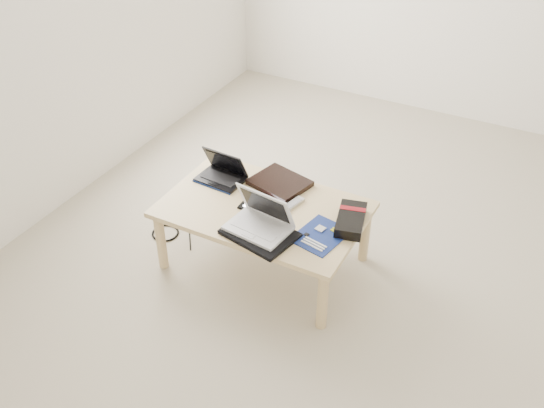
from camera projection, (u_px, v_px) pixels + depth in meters
The scene contains 13 objects.
ground at pixel (372, 255), 3.61m from camera, with size 4.00×4.00×0.00m, color beige.
coffee_table at pixel (264, 214), 3.35m from camera, with size 1.10×0.70×0.40m.
book at pixel (280, 183), 3.49m from camera, with size 0.36×0.32×0.03m.
netbook at pixel (222, 173), 3.53m from camera, with size 0.28×0.21×0.18m.
tablet at pixel (264, 205), 3.33m from camera, with size 0.24×0.18×0.01m.
remote at pixel (290, 206), 3.31m from camera, with size 0.09×0.21×0.02m.
neoprene_sleeve at pixel (260, 234), 3.12m from camera, with size 0.36×0.26×0.02m, color black.
white_laptop at pixel (261, 220), 3.12m from camera, with size 0.34×0.26×0.22m.
motherboard at pixel (321, 235), 3.12m from camera, with size 0.27×0.32×0.01m.
gpu_box at pixel (351, 220), 3.18m from camera, with size 0.20×0.30×0.06m.
cable_coil at pixel (258, 200), 3.37m from camera, with size 0.09×0.09×0.01m, color black.
floor_cable_coil at pixel (165, 233), 3.77m from camera, with size 0.17×0.17×0.01m, color black.
floor_cable_trail at pixel (189, 232), 3.78m from camera, with size 0.01×0.01×0.34m, color black.
Camera 1 is at (0.75, -2.70, 2.37)m, focal length 40.00 mm.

